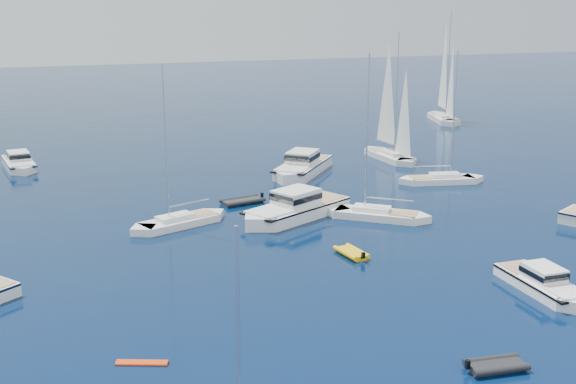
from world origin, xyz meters
name	(u,v)px	position (x,y,z in m)	size (l,w,h in m)	color
ground	(481,346)	(0.00, 0.00, 0.00)	(400.00, 400.00, 0.00)	#071B48
motor_cruiser_near	(544,292)	(8.42, 5.15, 0.00)	(2.62, 8.57, 2.25)	white
motor_cruiser_centre	(294,218)	(-1.11, 26.68, 0.00)	(3.80, 12.42, 3.26)	white
motor_cruiser_distant	(302,174)	(5.65, 42.27, 0.00)	(3.82, 12.48, 3.28)	white
motor_cruiser_horizon	(20,168)	(-23.99, 55.99, 0.00)	(2.94, 9.60, 2.52)	white
sailboat_mid_r	(376,218)	(5.65, 24.00, 0.00)	(2.65, 10.20, 15.00)	white
sailboat_mid_l	(179,226)	(-11.20, 27.85, 0.00)	(2.54, 9.75, 14.33)	white
sailboat_centre	(441,183)	(18.08, 33.28, 0.00)	(2.53, 9.75, 14.33)	white
sailboat_sails_r	(389,159)	(18.50, 45.71, 0.00)	(2.81, 10.82, 15.90)	silver
sailboat_sails_far	(443,121)	(40.48, 68.79, 0.00)	(3.20, 12.29, 18.07)	silver
tender_yellow	(352,256)	(-0.50, 15.94, 0.00)	(1.77, 3.13, 0.95)	yellow
tender_grey_near	(496,370)	(-0.82, -2.47, 0.00)	(1.84, 3.29, 0.95)	black
tender_grey_far	(243,203)	(-4.05, 32.83, 0.00)	(2.28, 4.26, 0.95)	black
kayak_orange	(142,364)	(-18.03, 4.52, 0.00)	(0.56, 2.75, 0.30)	#F23D0B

